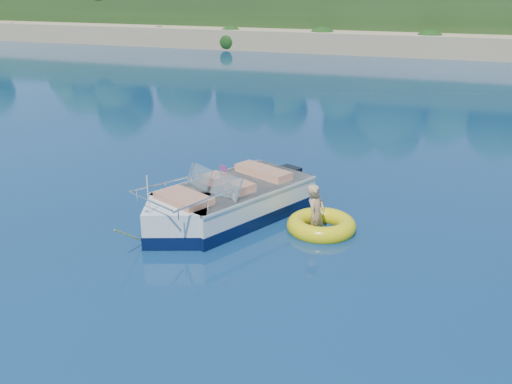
% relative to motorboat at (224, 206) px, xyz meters
% --- Properties ---
extents(ground, '(160.00, 160.00, 0.00)m').
position_rel_motorboat_xyz_m(ground, '(1.48, -3.44, -0.34)').
color(ground, '#091940').
rests_on(ground, ground).
extents(shoreline, '(170.00, 59.00, 6.00)m').
position_rel_motorboat_xyz_m(shoreline, '(1.48, 60.33, 0.64)').
color(shoreline, tan).
rests_on(shoreline, ground).
extents(motorboat, '(3.22, 4.89, 1.75)m').
position_rel_motorboat_xyz_m(motorboat, '(0.00, 0.00, 0.00)').
color(motorboat, silver).
rests_on(motorboat, ground).
extents(tow_tube, '(1.78, 1.78, 0.40)m').
position_rel_motorboat_xyz_m(tow_tube, '(2.20, 0.21, -0.24)').
color(tow_tube, yellow).
rests_on(tow_tube, ground).
extents(boy, '(0.49, 0.85, 1.57)m').
position_rel_motorboat_xyz_m(boy, '(2.10, 0.15, -0.34)').
color(boy, tan).
rests_on(boy, ground).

